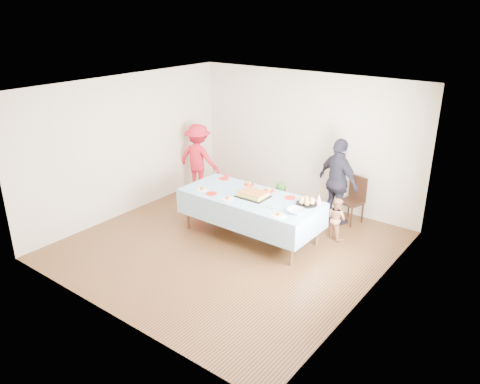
% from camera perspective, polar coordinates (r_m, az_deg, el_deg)
% --- Properties ---
extents(ground, '(5.00, 5.00, 0.00)m').
position_cam_1_polar(ground, '(8.18, -1.34, -6.45)').
color(ground, '#402312').
rests_on(ground, ground).
extents(room_walls, '(5.04, 5.04, 2.72)m').
position_cam_1_polar(room_walls, '(7.48, -1.11, 5.48)').
color(room_walls, beige).
rests_on(room_walls, ground).
extents(party_table, '(2.50, 1.10, 0.78)m').
position_cam_1_polar(party_table, '(8.17, 1.24, -0.85)').
color(party_table, brown).
rests_on(party_table, ground).
extents(birthday_cake, '(0.53, 0.41, 0.09)m').
position_cam_1_polar(birthday_cake, '(8.10, 1.61, -0.30)').
color(birthday_cake, black).
rests_on(birthday_cake, party_table).
extents(rolls_tray, '(0.36, 0.36, 0.11)m').
position_cam_1_polar(rolls_tray, '(7.88, 8.14, -1.19)').
color(rolls_tray, black).
rests_on(rolls_tray, party_table).
extents(punch_bowl, '(0.28, 0.28, 0.07)m').
position_cam_1_polar(punch_bowl, '(7.53, 6.83, -2.33)').
color(punch_bowl, silver).
rests_on(punch_bowl, party_table).
extents(party_hat, '(0.10, 0.10, 0.17)m').
position_cam_1_polar(party_hat, '(7.91, 9.58, -0.83)').
color(party_hat, white).
rests_on(party_hat, party_table).
extents(fork_pile, '(0.24, 0.18, 0.07)m').
position_cam_1_polar(fork_pile, '(7.69, 3.92, -1.69)').
color(fork_pile, white).
rests_on(fork_pile, party_table).
extents(plate_red_far_a, '(0.20, 0.20, 0.01)m').
position_cam_1_polar(plate_red_far_a, '(8.97, -1.96, 1.66)').
color(plate_red_far_a, red).
rests_on(plate_red_far_a, party_table).
extents(plate_red_far_b, '(0.19, 0.19, 0.01)m').
position_cam_1_polar(plate_red_far_b, '(8.66, 1.11, 0.92)').
color(plate_red_far_b, red).
rests_on(plate_red_far_b, party_table).
extents(plate_red_far_c, '(0.19, 0.19, 0.01)m').
position_cam_1_polar(plate_red_far_c, '(8.38, 3.54, 0.15)').
color(plate_red_far_c, red).
rests_on(plate_red_far_c, party_table).
extents(plate_red_far_d, '(0.19, 0.19, 0.01)m').
position_cam_1_polar(plate_red_far_d, '(8.11, 6.13, -0.69)').
color(plate_red_far_d, red).
rests_on(plate_red_far_d, party_table).
extents(plate_red_near, '(0.20, 0.20, 0.01)m').
position_cam_1_polar(plate_red_near, '(8.26, -3.51, -0.19)').
color(plate_red_near, red).
rests_on(plate_red_near, party_table).
extents(plate_white_left, '(0.20, 0.20, 0.01)m').
position_cam_1_polar(plate_white_left, '(8.43, -4.64, 0.26)').
color(plate_white_left, white).
rests_on(plate_white_left, party_table).
extents(plate_white_mid, '(0.22, 0.22, 0.01)m').
position_cam_1_polar(plate_white_mid, '(8.00, -1.50, -0.90)').
color(plate_white_mid, white).
rests_on(plate_white_mid, party_table).
extents(plate_white_right, '(0.24, 0.24, 0.01)m').
position_cam_1_polar(plate_white_right, '(7.42, 4.69, -2.87)').
color(plate_white_right, white).
rests_on(plate_white_right, party_table).
extents(dining_chair, '(0.47, 0.47, 0.90)m').
position_cam_1_polar(dining_chair, '(9.11, 13.71, -0.58)').
color(dining_chair, black).
rests_on(dining_chair, ground).
extents(toddler_left, '(0.33, 0.25, 0.81)m').
position_cam_1_polar(toddler_left, '(9.28, -1.54, -0.16)').
color(toddler_left, red).
rests_on(toddler_left, ground).
extents(toddler_mid, '(0.38, 0.26, 0.74)m').
position_cam_1_polar(toddler_mid, '(9.05, 4.95, -1.05)').
color(toddler_mid, '#367125').
rests_on(toddler_mid, ground).
extents(toddler_right, '(0.45, 0.39, 0.77)m').
position_cam_1_polar(toddler_right, '(8.42, 11.68, -3.17)').
color(toddler_right, tan).
rests_on(toddler_right, ground).
extents(adult_left, '(1.07, 0.72, 1.53)m').
position_cam_1_polar(adult_left, '(10.25, -5.10, 4.07)').
color(adult_left, red).
rests_on(adult_left, ground).
extents(adult_right, '(1.05, 0.73, 1.65)m').
position_cam_1_polar(adult_right, '(8.86, 11.86, 1.20)').
color(adult_right, '#272533').
rests_on(adult_right, ground).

